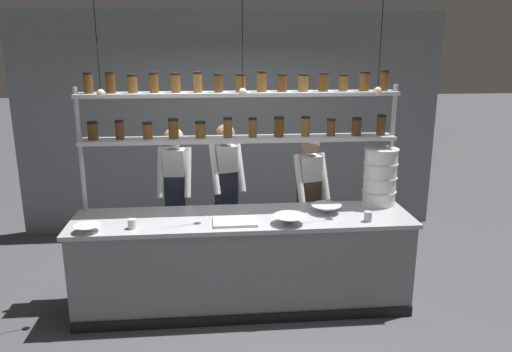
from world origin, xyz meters
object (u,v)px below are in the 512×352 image
(chef_right, at_px, (309,197))
(serving_cup_by_board, at_px, (132,224))
(prep_bowl_center_back, at_px, (87,228))
(container_stack, at_px, (380,177))
(prep_bowl_near_left, at_px, (326,209))
(chef_left, at_px, (176,192))
(cutting_board, at_px, (235,222))
(spice_shelf_unit, at_px, (241,118))
(prep_bowl_center_front, at_px, (289,220))
(serving_cup_front, at_px, (368,216))
(chef_center, at_px, (226,188))

(chef_right, bearing_deg, serving_cup_by_board, -168.74)
(chef_right, bearing_deg, prep_bowl_center_back, -171.70)
(prep_bowl_center_back, distance_m, serving_cup_by_board, 0.38)
(container_stack, relative_size, prep_bowl_near_left, 1.97)
(chef_left, bearing_deg, cutting_board, -52.18)
(chef_right, bearing_deg, spice_shelf_unit, -173.04)
(spice_shelf_unit, bearing_deg, chef_left, 147.65)
(chef_right, xyz_separation_m, prep_bowl_near_left, (0.05, -0.58, 0.06))
(cutting_board, bearing_deg, prep_bowl_center_front, -7.61)
(prep_bowl_center_front, height_order, serving_cup_front, serving_cup_front)
(chef_center, distance_m, serving_cup_by_board, 1.37)
(chef_right, height_order, serving_cup_by_board, chef_right)
(cutting_board, distance_m, serving_cup_front, 1.22)
(serving_cup_front, bearing_deg, chef_center, 139.80)
(chef_center, bearing_deg, cutting_board, -103.71)
(spice_shelf_unit, relative_size, chef_center, 1.85)
(cutting_board, bearing_deg, prep_bowl_center_back, -175.62)
(cutting_board, relative_size, serving_cup_by_board, 4.59)
(chef_center, height_order, container_stack, chef_center)
(chef_right, bearing_deg, container_stack, -44.01)
(prep_bowl_center_back, bearing_deg, chef_left, 55.67)
(prep_bowl_center_back, relative_size, serving_cup_by_board, 2.67)
(cutting_board, bearing_deg, spice_shelf_unit, 79.90)
(chef_right, height_order, prep_bowl_center_front, chef_right)
(chef_left, bearing_deg, serving_cup_front, -23.44)
(prep_bowl_center_front, bearing_deg, prep_bowl_near_left, 33.91)
(chef_right, xyz_separation_m, container_stack, (0.64, -0.37, 0.31))
(chef_right, distance_m, cutting_board, 1.15)
(spice_shelf_unit, xyz_separation_m, prep_bowl_center_front, (0.40, -0.56, -0.85))
(serving_cup_front, bearing_deg, prep_bowl_near_left, 140.42)
(container_stack, height_order, serving_cup_front, container_stack)
(chef_center, xyz_separation_m, prep_bowl_center_front, (0.53, -1.07, -0.00))
(chef_left, relative_size, prep_bowl_near_left, 5.63)
(prep_bowl_center_back, height_order, serving_cup_by_board, serving_cup_by_board)
(container_stack, bearing_deg, chef_center, 159.17)
(spice_shelf_unit, distance_m, chef_left, 1.18)
(chef_center, distance_m, prep_bowl_center_back, 1.66)
(chef_right, relative_size, cutting_board, 3.94)
(container_stack, xyz_separation_m, serving_cup_front, (-0.26, -0.49, -0.24))
(chef_left, distance_m, cutting_board, 1.10)
(prep_bowl_near_left, bearing_deg, chef_center, 139.59)
(prep_bowl_near_left, height_order, prep_bowl_center_front, same)
(chef_right, distance_m, serving_cup_by_board, 1.95)
(chef_right, bearing_deg, chef_left, 160.22)
(chef_center, height_order, serving_cup_by_board, chef_center)
(spice_shelf_unit, distance_m, serving_cup_front, 1.52)
(cutting_board, height_order, serving_cup_by_board, serving_cup_by_board)
(container_stack, height_order, prep_bowl_center_front, container_stack)
(chef_center, height_order, chef_right, chef_center)
(prep_bowl_center_back, bearing_deg, container_stack, 10.62)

